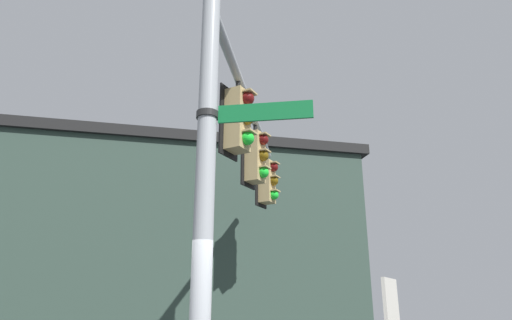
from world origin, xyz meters
TOP-DOWN VIEW (x-y plane):
  - signal_pole at (0.00, 0.00)m, footprint 0.23×0.23m
  - mast_arm at (-2.84, -1.05)m, footprint 5.73×2.23m
  - traffic_light_nearest_pole at (-1.76, -0.63)m, footprint 0.54×0.49m
  - traffic_light_mid_inner at (-3.56, -1.29)m, footprint 0.54×0.49m
  - traffic_light_mid_outer at (-5.37, -1.96)m, footprint 0.54×0.49m
  - street_name_sign at (-0.14, 0.37)m, footprint 0.58×1.31m
  - bird_flying at (-4.89, -3.68)m, footprint 0.22×0.27m
  - storefront_building at (-7.61, -6.74)m, footprint 12.52×12.92m
  - tree_by_storefront at (-12.19, -7.67)m, footprint 4.35×4.35m

SIDE VIEW (x-z plane):
  - signal_pole at x=0.00m, z-range 0.00..6.12m
  - storefront_building at x=-7.61m, z-range 0.01..6.52m
  - street_name_sign at x=-0.14m, z-range 3.87..4.09m
  - traffic_light_nearest_pole at x=-1.76m, z-range 4.06..5.37m
  - traffic_light_mid_inner at x=-3.56m, z-range 4.06..5.37m
  - traffic_light_mid_outer at x=-5.37m, z-range 4.06..5.37m
  - tree_by_storefront at x=-12.19m, z-range 1.37..8.51m
  - mast_arm at x=-2.84m, z-range 5.41..5.56m
  - bird_flying at x=-4.89m, z-range 7.90..7.98m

